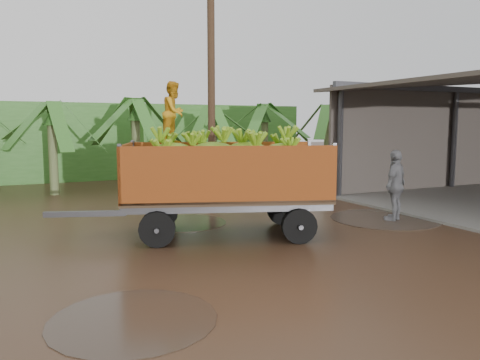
{
  "coord_description": "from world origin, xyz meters",
  "views": [
    {
      "loc": [
        -4.97,
        -7.8,
        2.63
      ],
      "look_at": [
        0.0,
        2.76,
        1.23
      ],
      "focal_mm": 35.0,
      "sensor_mm": 36.0,
      "label": 1
    }
  ],
  "objects": [
    {
      "name": "ground",
      "position": [
        0.0,
        0.0,
        0.0
      ],
      "size": [
        100.0,
        100.0,
        0.0
      ],
      "primitive_type": "plane",
      "color": "black",
      "rests_on": "ground"
    },
    {
      "name": "hedge_north",
      "position": [
        -2.0,
        16.0,
        1.8
      ],
      "size": [
        22.0,
        3.0,
        3.6
      ],
      "primitive_type": "cube",
      "color": "#2D661E",
      "rests_on": "ground"
    },
    {
      "name": "banana_trailer",
      "position": [
        -0.62,
        2.27,
        1.41
      ],
      "size": [
        6.55,
        3.69,
        3.64
      ],
      "rotation": [
        0.0,
        0.0,
        -0.34
      ],
      "color": "#BE541B",
      "rests_on": "ground"
    },
    {
      "name": "man_grey",
      "position": [
        4.25,
        1.83,
        0.97
      ],
      "size": [
        1.23,
        0.93,
        1.94
      ],
      "primitive_type": "imported",
      "rotation": [
        0.0,
        0.0,
        3.6
      ],
      "color": "slate",
      "rests_on": "ground"
    },
    {
      "name": "utility_pole",
      "position": [
        0.79,
        6.62,
        3.81
      ],
      "size": [
        1.2,
        0.24,
        7.52
      ],
      "color": "#47301E",
      "rests_on": "ground"
    }
  ]
}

